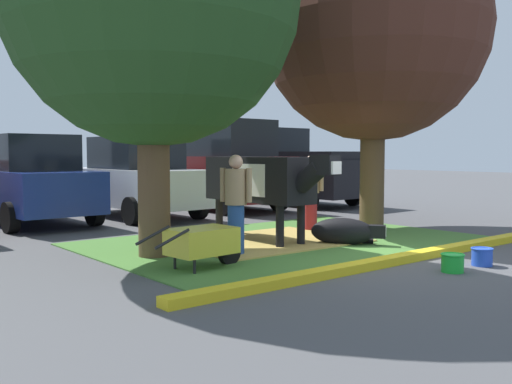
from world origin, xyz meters
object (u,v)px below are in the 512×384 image
object	(u,v)px
bucket_blue	(482,256)
sedan_red	(136,178)
person_handler	(311,191)
sedan_blue	(30,180)
cow_holstein	(262,180)
person_visitor_near	(236,202)
suv_black	(219,165)
wheelbarrow	(203,242)
bucket_green	(453,262)
pickup_truck_black	(288,169)
shade_tree_right	(374,28)
calf_lying	(344,232)

from	to	relation	value
bucket_blue	sedan_red	xyz separation A→B (m)	(-0.87, 8.83, 0.85)
person_handler	sedan_blue	world-z (taller)	sedan_blue
sedan_blue	cow_holstein	bearing A→B (deg)	-67.47
person_visitor_near	suv_black	size ratio (longest dim) A/B	0.34
wheelbarrow	sedan_blue	world-z (taller)	sedan_blue
bucket_green	pickup_truck_black	world-z (taller)	pickup_truck_black
cow_holstein	bucket_blue	distance (m)	3.92
wheelbarrow	sedan_red	distance (m)	6.97
cow_holstein	person_visitor_near	world-z (taller)	person_visitor_near
bucket_green	suv_black	distance (m)	9.59
shade_tree_right	pickup_truck_black	xyz separation A→B (m)	(2.82, 5.69, -3.09)
person_handler	cow_holstein	bearing A→B (deg)	-164.44
cow_holstein	suv_black	world-z (taller)	suv_black
calf_lying	sedan_blue	bearing A→B (deg)	115.60
sedan_blue	bucket_blue	bearing A→B (deg)	-69.89
sedan_red	pickup_truck_black	size ratio (longest dim) A/B	0.82
person_visitor_near	person_handler	bearing A→B (deg)	23.76
person_visitor_near	wheelbarrow	size ratio (longest dim) A/B	0.98
calf_lying	wheelbarrow	distance (m)	3.09
person_handler	sedan_red	size ratio (longest dim) A/B	0.35
person_visitor_near	pickup_truck_black	world-z (taller)	pickup_truck_black
shade_tree_right	person_visitor_near	distance (m)	5.41
calf_lying	sedan_red	world-z (taller)	sedan_red
bucket_green	pickup_truck_black	distance (m)	10.79
person_handler	person_visitor_near	xyz separation A→B (m)	(-2.90, -1.28, 0.01)
shade_tree_right	calf_lying	xyz separation A→B (m)	(-2.07, -1.09, -3.96)
bucket_blue	suv_black	world-z (taller)	suv_black
shade_tree_right	sedan_red	distance (m)	6.76
person_handler	pickup_truck_black	xyz separation A→B (m)	(4.10, 5.15, 0.28)
sedan_blue	sedan_red	world-z (taller)	same
calf_lying	pickup_truck_black	xyz separation A→B (m)	(4.89, 6.78, 0.88)
suv_black	pickup_truck_black	distance (m)	2.80
shade_tree_right	person_visitor_near	xyz separation A→B (m)	(-4.18, -0.74, -3.35)
cow_holstein	suv_black	bearing A→B (deg)	61.42
sedan_red	person_handler	bearing A→B (deg)	-72.28
person_handler	sedan_red	distance (m)	4.95
wheelbarrow	pickup_truck_black	distance (m)	10.61
bucket_blue	sedan_blue	distance (m)	9.83
cow_holstein	person_visitor_near	distance (m)	1.47
person_handler	pickup_truck_black	distance (m)	6.59
person_visitor_near	cow_holstein	bearing A→B (deg)	33.81
sedan_red	bucket_green	bearing A→B (deg)	-89.11
wheelbarrow	sedan_red	xyz separation A→B (m)	(2.37, 6.53, 0.60)
calf_lying	person_handler	distance (m)	1.91
person_handler	wheelbarrow	size ratio (longest dim) A/B	0.97
person_visitor_near	sedan_blue	distance (m)	6.45
sedan_red	suv_black	xyz separation A→B (m)	(2.81, 0.32, 0.29)
bucket_green	bucket_blue	world-z (taller)	bucket_blue
bucket_green	sedan_red	size ratio (longest dim) A/B	0.07
calf_lying	wheelbarrow	world-z (taller)	wheelbarrow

